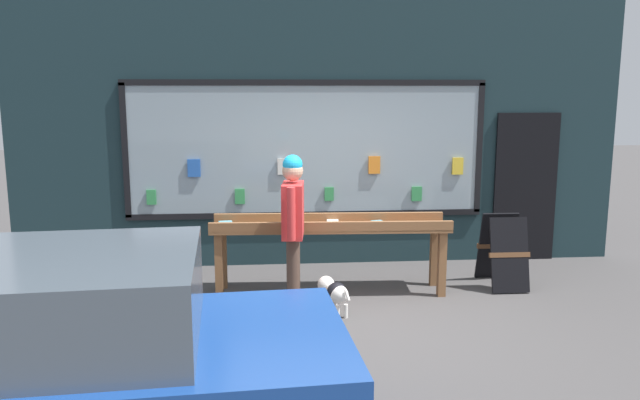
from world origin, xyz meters
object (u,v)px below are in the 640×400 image
person_browsing (293,220)px  display_table_main (330,232)px  parked_car (0,362)px  sandwich_board_sign (503,250)px  small_dog (334,292)px

person_browsing → display_table_main: bearing=-33.0°
person_browsing → parked_car: size_ratio=0.39×
display_table_main → person_browsing: person_browsing is taller
display_table_main → sandwich_board_sign: 2.18m
display_table_main → sandwich_board_sign: bearing=1.7°
display_table_main → person_browsing: 0.79m
small_dog → parked_car: 3.57m
person_browsing → small_dog: bearing=-110.7°
person_browsing → small_dog: 0.90m
display_table_main → small_dog: 0.93m
small_dog → sandwich_board_sign: (2.19, 0.85, 0.19)m
sandwich_board_sign → parked_car: parked_car is taller
sandwich_board_sign → display_table_main: bearing=-177.7°
small_dog → sandwich_board_sign: sandwich_board_sign is taller
sandwich_board_sign → parked_car: bearing=-142.3°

